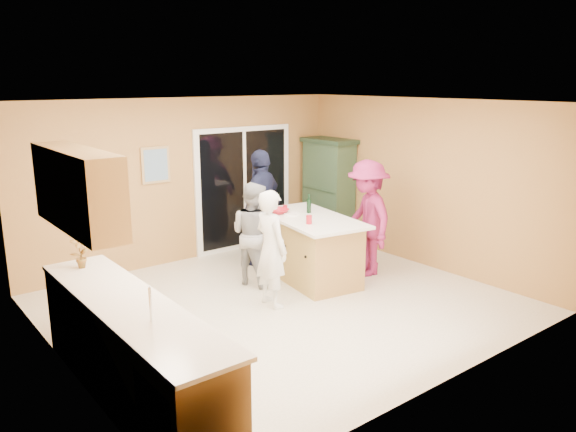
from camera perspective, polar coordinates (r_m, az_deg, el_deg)
floor at (r=7.44m, az=-0.44°, el=-8.95°), size 5.50×5.50×0.00m
ceiling at (r=6.87m, az=-0.48°, el=11.48°), size 5.50×5.00×0.10m
wall_back at (r=9.11m, az=-10.13°, el=3.59°), size 5.50×0.10×2.60m
wall_front at (r=5.36m, az=16.16°, el=-3.86°), size 5.50×0.10×2.60m
wall_left at (r=5.84m, az=-22.37°, el=-2.92°), size 0.10×5.00×2.60m
wall_right at (r=8.96m, az=13.62°, el=3.25°), size 0.10×5.00×2.60m
left_cabinet_run at (r=5.30m, az=-15.02°, el=-13.79°), size 0.65×3.05×1.24m
upper_cabinets at (r=5.57m, az=-20.60°, el=2.57°), size 0.35×1.60×0.75m
sliding_door at (r=9.66m, az=-4.47°, el=2.82°), size 1.90×0.07×2.10m
framed_picture at (r=8.80m, az=-13.31°, el=5.07°), size 0.46×0.04×0.56m
kitchen_island at (r=8.21m, az=2.26°, el=-3.48°), size 1.24×1.92×0.94m
green_hutch at (r=10.12m, az=4.14°, el=2.48°), size 0.53×1.01×1.85m
woman_white at (r=7.17m, az=-1.73°, el=-3.34°), size 0.38×0.56×1.53m
woman_grey at (r=7.97m, az=-3.52°, el=-1.80°), size 0.74×0.85×1.48m
woman_navy at (r=8.81m, az=-2.65°, el=0.88°), size 1.16×0.86×1.83m
woman_magenta at (r=8.41m, az=8.06°, el=-0.19°), size 0.98×1.27×1.73m
serving_bowl at (r=8.29m, az=-0.95°, el=0.51°), size 0.29×0.29×0.07m
tulip_vase at (r=6.25m, az=-20.37°, el=-3.42°), size 0.21×0.16×0.36m
tumbler_near at (r=8.42m, az=-0.28°, el=0.80°), size 0.09×0.09×0.09m
tumbler_far at (r=7.68m, az=2.15°, el=-0.37°), size 0.10×0.10×0.12m
wine_bottle at (r=8.31m, az=2.14°, el=1.07°), size 0.07×0.07×0.29m
white_plate at (r=8.22m, az=0.40°, el=0.22°), size 0.32×0.32×0.02m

